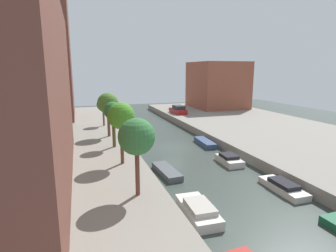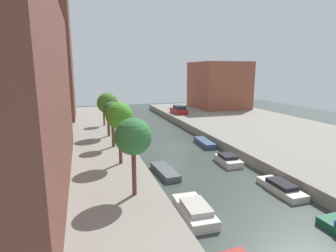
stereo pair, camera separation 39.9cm
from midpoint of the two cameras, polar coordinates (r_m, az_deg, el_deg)
name	(u,v)px [view 2 (the right image)]	position (r m, az deg, el deg)	size (l,w,h in m)	color
ground_plane	(173,147)	(32.19, 1.36, -4.44)	(84.00, 84.00, 0.00)	#333D38
quay_left	(31,155)	(30.86, -26.17, -5.41)	(20.00, 64.00, 1.00)	gray
quay_right	(280,134)	(39.40, 22.50, -1.60)	(20.00, 64.00, 1.00)	gray
apartment_tower_far	(38,48)	(49.20, -25.26, 14.36)	(10.00, 10.80, 22.36)	brown
low_block_right	(218,85)	(59.76, 10.63, 8.39)	(10.00, 11.19, 9.50)	brown
street_tree_0	(133,137)	(17.08, -6.59, -2.33)	(2.33, 2.33, 5.01)	brown
street_tree_1	(119,116)	(23.18, -9.61, 1.97)	(2.26, 2.26, 5.27)	brown
street_tree_2	(112,112)	(28.60, -11.11, 2.90)	(1.87, 1.87, 4.73)	#4F4824
street_tree_3	(108,104)	(33.43, -12.10, 4.57)	(2.49, 2.49, 5.25)	brown
street_tree_4	(103,105)	(40.28, -12.98, 4.27)	(1.81, 1.81, 3.91)	brown
parked_car	(179,110)	(50.62, 2.53, 3.34)	(2.01, 4.64, 1.50)	maroon
moored_boat_left_1	(195,210)	(17.80, 6.21, -17.01)	(1.84, 4.13, 0.92)	beige
moored_boat_left_2	(165,171)	(24.12, -0.15, -9.40)	(1.60, 4.29, 0.50)	#4C5156
moored_boat_right_1	(281,187)	(22.58, 22.91, -11.67)	(1.48, 4.12, 0.78)	beige
moored_boat_right_2	(228,160)	(27.26, 12.79, -6.89)	(1.74, 3.24, 0.90)	beige
moored_boat_right_3	(205,143)	(33.33, 7.96, -3.46)	(1.52, 4.36, 0.59)	#33476B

